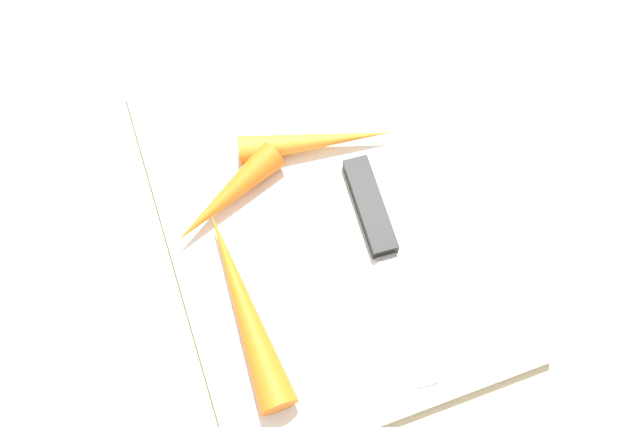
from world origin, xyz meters
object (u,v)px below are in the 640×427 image
at_px(cutting_board, 320,216).
at_px(carrot_medium, 318,141).
at_px(carrot_shortest, 226,197).
at_px(carrot_longest, 244,305).
at_px(knife, 375,220).

xyz_separation_m(cutting_board, carrot_medium, (0.06, -0.02, 0.02)).
relative_size(cutting_board, carrot_shortest, 3.17).
xyz_separation_m(carrot_medium, carrot_longest, (-0.12, 0.11, 0.00)).
bearing_deg(carrot_shortest, carrot_longest, 54.66).
bearing_deg(carrot_shortest, knife, 125.17).
bearing_deg(knife, cutting_board, -116.03).
bearing_deg(carrot_medium, cutting_board, -96.06).
height_order(knife, carrot_medium, carrot_medium).
xyz_separation_m(carrot_shortest, carrot_medium, (0.03, -0.09, -0.00)).
bearing_deg(carrot_longest, knife, -75.37).
bearing_deg(carrot_longest, carrot_shortest, -9.85).
bearing_deg(knife, carrot_shortest, -113.75).
distance_m(carrot_medium, carrot_longest, 0.16).
bearing_deg(cutting_board, knife, -119.99).
height_order(carrot_medium, carrot_longest, carrot_longest).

